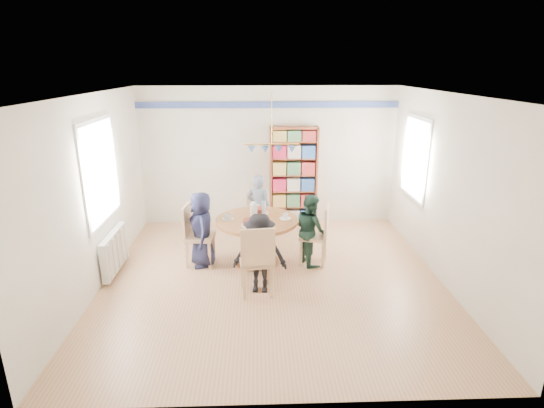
{
  "coord_description": "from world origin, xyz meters",
  "views": [
    {
      "loc": [
        -0.22,
        -5.73,
        3.05
      ],
      "look_at": [
        0.0,
        0.4,
        1.05
      ],
      "focal_mm": 28.0,
      "sensor_mm": 36.0,
      "label": 1
    }
  ],
  "objects_px": {
    "chair_left": "(195,232)",
    "chair_far": "(258,214)",
    "chair_right": "(319,232)",
    "person_left": "(202,229)",
    "bookshelf": "(293,177)",
    "person_right": "(311,230)",
    "chair_near": "(257,258)",
    "person_far": "(259,208)",
    "dining_table": "(257,230)",
    "radiator": "(115,251)",
    "person_near": "(260,253)"
  },
  "relations": [
    {
      "from": "chair_far",
      "to": "chair_near",
      "type": "height_order",
      "value": "chair_near"
    },
    {
      "from": "person_left",
      "to": "chair_left",
      "type": "bearing_deg",
      "value": -125.39
    },
    {
      "from": "chair_left",
      "to": "person_far",
      "type": "distance_m",
      "value": 1.39
    },
    {
      "from": "chair_right",
      "to": "person_left",
      "type": "distance_m",
      "value": 1.85
    },
    {
      "from": "person_far",
      "to": "bookshelf",
      "type": "height_order",
      "value": "bookshelf"
    },
    {
      "from": "person_right",
      "to": "person_near",
      "type": "xyz_separation_m",
      "value": [
        -0.82,
        -0.88,
        0.0
      ]
    },
    {
      "from": "person_near",
      "to": "person_left",
      "type": "bearing_deg",
      "value": 141.83
    },
    {
      "from": "chair_left",
      "to": "chair_far",
      "type": "height_order",
      "value": "chair_left"
    },
    {
      "from": "chair_right",
      "to": "person_far",
      "type": "relative_size",
      "value": 0.79
    },
    {
      "from": "chair_far",
      "to": "chair_right",
      "type": "bearing_deg",
      "value": -48.23
    },
    {
      "from": "radiator",
      "to": "dining_table",
      "type": "relative_size",
      "value": 0.77
    },
    {
      "from": "radiator",
      "to": "person_near",
      "type": "relative_size",
      "value": 0.86
    },
    {
      "from": "person_right",
      "to": "bookshelf",
      "type": "distance_m",
      "value": 1.87
    },
    {
      "from": "dining_table",
      "to": "chair_near",
      "type": "distance_m",
      "value": 1.04
    },
    {
      "from": "person_right",
      "to": "person_far",
      "type": "bearing_deg",
      "value": 21.69
    },
    {
      "from": "chair_right",
      "to": "person_left",
      "type": "xyz_separation_m",
      "value": [
        -1.85,
        0.0,
        0.07
      ]
    },
    {
      "from": "dining_table",
      "to": "bookshelf",
      "type": "bearing_deg",
      "value": 67.86
    },
    {
      "from": "dining_table",
      "to": "person_near",
      "type": "xyz_separation_m",
      "value": [
        0.04,
        -0.92,
        0.02
      ]
    },
    {
      "from": "chair_far",
      "to": "person_right",
      "type": "xyz_separation_m",
      "value": [
        0.84,
        -1.07,
        0.1
      ]
    },
    {
      "from": "chair_right",
      "to": "dining_table",
      "type": "bearing_deg",
      "value": 177.2
    },
    {
      "from": "person_far",
      "to": "chair_right",
      "type": "bearing_deg",
      "value": 155.04
    },
    {
      "from": "dining_table",
      "to": "chair_near",
      "type": "relative_size",
      "value": 1.25
    },
    {
      "from": "radiator",
      "to": "person_right",
      "type": "height_order",
      "value": "person_right"
    },
    {
      "from": "chair_near",
      "to": "person_near",
      "type": "xyz_separation_m",
      "value": [
        0.04,
        0.12,
        0.01
      ]
    },
    {
      "from": "person_far",
      "to": "bookshelf",
      "type": "bearing_deg",
      "value": -108.13
    },
    {
      "from": "dining_table",
      "to": "person_near",
      "type": "bearing_deg",
      "value": -87.56
    },
    {
      "from": "dining_table",
      "to": "chair_far",
      "type": "bearing_deg",
      "value": 89.0
    },
    {
      "from": "chair_right",
      "to": "person_right",
      "type": "bearing_deg",
      "value": 175.83
    },
    {
      "from": "person_left",
      "to": "bookshelf",
      "type": "xyz_separation_m",
      "value": [
        1.59,
        1.83,
        0.36
      ]
    },
    {
      "from": "chair_far",
      "to": "person_right",
      "type": "height_order",
      "value": "person_right"
    },
    {
      "from": "chair_right",
      "to": "person_right",
      "type": "distance_m",
      "value": 0.14
    },
    {
      "from": "person_far",
      "to": "bookshelf",
      "type": "distance_m",
      "value": 1.15
    },
    {
      "from": "radiator",
      "to": "chair_far",
      "type": "xyz_separation_m",
      "value": [
        2.2,
        1.29,
        0.12
      ]
    },
    {
      "from": "chair_far",
      "to": "person_far",
      "type": "bearing_deg",
      "value": -80.38
    },
    {
      "from": "chair_left",
      "to": "person_near",
      "type": "distance_m",
      "value": 1.38
    },
    {
      "from": "person_right",
      "to": "chair_near",
      "type": "bearing_deg",
      "value": 121.17
    },
    {
      "from": "person_left",
      "to": "person_far",
      "type": "distance_m",
      "value": 1.33
    },
    {
      "from": "chair_near",
      "to": "person_right",
      "type": "relative_size",
      "value": 0.9
    },
    {
      "from": "radiator",
      "to": "person_right",
      "type": "xyz_separation_m",
      "value": [
        3.04,
        0.22,
        0.23
      ]
    },
    {
      "from": "radiator",
      "to": "dining_table",
      "type": "bearing_deg",
      "value": 6.76
    },
    {
      "from": "chair_right",
      "to": "bookshelf",
      "type": "distance_m",
      "value": 1.9
    },
    {
      "from": "chair_far",
      "to": "radiator",
      "type": "bearing_deg",
      "value": -149.53
    },
    {
      "from": "dining_table",
      "to": "person_near",
      "type": "distance_m",
      "value": 0.92
    },
    {
      "from": "chair_near",
      "to": "person_near",
      "type": "distance_m",
      "value": 0.13
    },
    {
      "from": "chair_right",
      "to": "chair_near",
      "type": "bearing_deg",
      "value": -134.71
    },
    {
      "from": "chair_left",
      "to": "bookshelf",
      "type": "bearing_deg",
      "value": 46.18
    },
    {
      "from": "radiator",
      "to": "chair_left",
      "type": "xyz_separation_m",
      "value": [
        1.19,
        0.26,
        0.2
      ]
    },
    {
      "from": "chair_left",
      "to": "chair_far",
      "type": "distance_m",
      "value": 1.45
    },
    {
      "from": "dining_table",
      "to": "radiator",
      "type": "bearing_deg",
      "value": -173.24
    },
    {
      "from": "person_right",
      "to": "bookshelf",
      "type": "xyz_separation_m",
      "value": [
        -0.13,
        1.82,
        0.39
      ]
    }
  ]
}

